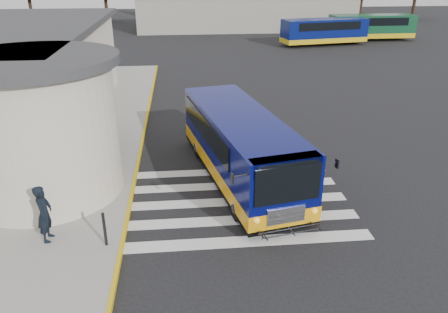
{
  "coord_description": "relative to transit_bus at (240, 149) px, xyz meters",
  "views": [
    {
      "loc": [
        -2.11,
        -13.98,
        7.65
      ],
      "look_at": [
        -0.78,
        -0.5,
        1.61
      ],
      "focal_mm": 35.0,
      "sensor_mm": 36.0,
      "label": 1
    }
  ],
  "objects": [
    {
      "name": "sidewalk",
      "position": [
        -8.99,
        3.01,
        -1.15
      ],
      "size": [
        10.0,
        34.0,
        0.15
      ],
      "primitive_type": "cube",
      "color": "gray",
      "rests_on": "ground"
    },
    {
      "name": "curb_strip",
      "position": [
        -4.04,
        3.01,
        -1.15
      ],
      "size": [
        0.12,
        34.0,
        0.16
      ],
      "primitive_type": "cube",
      "color": "gold",
      "rests_on": "ground"
    },
    {
      "name": "far_bus_b",
      "position": [
        18.17,
        31.14,
        0.25
      ],
      "size": [
        8.84,
        2.64,
        2.27
      ],
      "rotation": [
        0.0,
        0.0,
        1.59
      ],
      "color": "#114126",
      "rests_on": "ground"
    },
    {
      "name": "ground",
      "position": [
        0.01,
        -0.99,
        -1.23
      ],
      "size": [
        140.0,
        140.0,
        0.0
      ],
      "primitive_type": "plane",
      "color": "black",
      "rests_on": "ground"
    },
    {
      "name": "far_bus_a",
      "position": [
        12.26,
        28.72,
        0.2
      ],
      "size": [
        8.82,
        3.85,
        2.2
      ],
      "rotation": [
        0.0,
        0.0,
        1.75
      ],
      "color": "#061151",
      "rests_on": "ground"
    },
    {
      "name": "depot_building",
      "position": [
        6.01,
        41.01,
        0.88
      ],
      "size": [
        26.4,
        8.4,
        4.2
      ],
      "color": "gray",
      "rests_on": "ground"
    },
    {
      "name": "bollard",
      "position": [
        -4.46,
        -4.16,
        -0.55
      ],
      "size": [
        0.09,
        0.09,
        1.07
      ],
      "primitive_type": "cylinder",
      "color": "black",
      "rests_on": "sidewalk"
    },
    {
      "name": "transit_bus",
      "position": [
        0.0,
        0.0,
        0.0
      ],
      "size": [
        4.43,
        9.37,
        2.57
      ],
      "rotation": [
        0.0,
        0.0,
        0.2
      ],
      "color": "#070C52",
      "rests_on": "ground"
    },
    {
      "name": "pedestrian_a",
      "position": [
        -6.2,
        -3.71,
        -0.2
      ],
      "size": [
        0.43,
        0.65,
        1.76
      ],
      "primitive_type": "imported",
      "rotation": [
        0.0,
        0.0,
        1.56
      ],
      "color": "black",
      "rests_on": "sidewalk"
    },
    {
      "name": "pedestrian_b",
      "position": [
        -6.16,
        -2.14,
        -0.18
      ],
      "size": [
        0.87,
        1.01,
        1.8
      ],
      "primitive_type": "imported",
      "rotation": [
        0.0,
        0.0,
        -1.33
      ],
      "color": "black",
      "rests_on": "sidewalk"
    },
    {
      "name": "crosswalk",
      "position": [
        -0.49,
        -1.79,
        -1.22
      ],
      "size": [
        8.0,
        5.35,
        0.01
      ],
      "color": "silver",
      "rests_on": "ground"
    }
  ]
}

